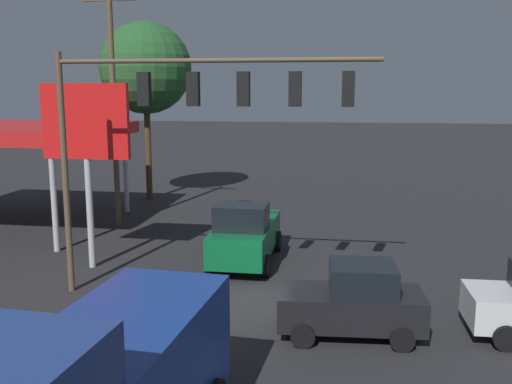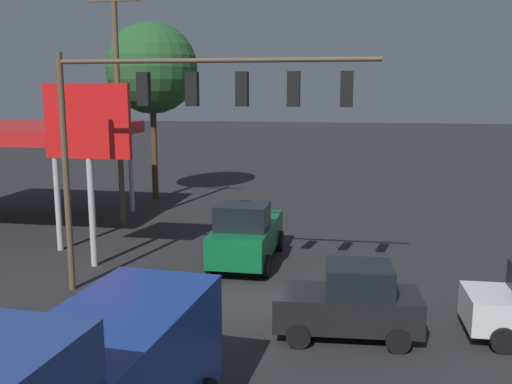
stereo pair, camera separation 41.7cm
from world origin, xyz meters
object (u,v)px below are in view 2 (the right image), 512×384
at_px(traffic_signal_assembly, 188,108).
at_px(hatchback_crossing, 350,302).
at_px(price_sign, 88,130).
at_px(utility_pole, 118,104).
at_px(street_tree, 152,68).
at_px(pickup_parked, 246,234).

relative_size(traffic_signal_assembly, hatchback_crossing, 2.50).
xyz_separation_m(traffic_signal_assembly, price_sign, (4.49, -2.48, -0.86)).
distance_m(utility_pole, price_sign, 6.49).
distance_m(hatchback_crossing, street_tree, 22.25).
bearing_deg(pickup_parked, utility_pole, -124.79).
height_order(traffic_signal_assembly, street_tree, street_tree).
height_order(utility_pole, hatchback_crossing, utility_pole).
bearing_deg(street_tree, price_sign, 100.19).
relative_size(pickup_parked, street_tree, 0.50).
xyz_separation_m(price_sign, street_tree, (2.35, -13.08, 2.63)).
bearing_deg(price_sign, utility_pole, -76.25).
bearing_deg(price_sign, pickup_parked, -166.11).
bearing_deg(street_tree, pickup_parked, 123.77).
relative_size(traffic_signal_assembly, street_tree, 0.94).
relative_size(utility_pole, price_sign, 1.66).
bearing_deg(hatchback_crossing, price_sign, -29.67).
distance_m(traffic_signal_assembly, price_sign, 5.20).
height_order(traffic_signal_assembly, pickup_parked, traffic_signal_assembly).
height_order(pickup_parked, street_tree, street_tree).
relative_size(price_sign, pickup_parked, 1.28).
bearing_deg(street_tree, hatchback_crossing, 123.66).
height_order(hatchback_crossing, pickup_parked, pickup_parked).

